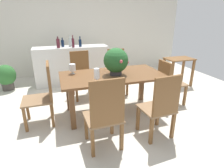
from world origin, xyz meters
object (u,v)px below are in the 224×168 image
Objects in this scene: flower_centerpiece at (116,61)px; wine_bottle_tall at (80,43)px; chair_near_right at (161,105)px; chair_far_left at (81,72)px; dining_table at (112,80)px; chair_foot_end at (168,81)px; chair_far_right at (117,69)px; crystal_vase_left at (97,74)px; wine_glass at (111,64)px; chair_near_left at (105,113)px; crystal_vase_center_near at (72,68)px; wine_bottle_dark at (73,43)px; potted_plant_floor at (6,76)px; chair_head_end at (44,92)px; wine_bottle_green at (63,43)px; wine_bottle_clear at (58,43)px; kitchen_counter at (72,65)px; wine_bottle_amber at (70,42)px; side_table at (179,65)px.

wine_bottle_tall is at bearing 100.36° from flower_centerpiece.
chair_near_right is 2.10m from chair_far_left.
dining_table is at bearing -71.14° from chair_far_left.
chair_far_right is (-0.77, 0.97, 0.04)m from chair_foot_end.
wine_glass is at bearing 56.66° from crystal_vase_left.
chair_far_right is at bearing -115.02° from chair_near_left.
chair_near_right reaches higher than crystal_vase_center_near.
chair_near_right reaches higher than crystal_vase_left.
dining_table is at bearing -81.10° from wine_bottle_tall.
chair_foot_end is 2.47m from wine_bottle_dark.
potted_plant_floor is at bearing 60.21° from chair_foot_end.
potted_plant_floor is (-1.70, 0.88, -0.20)m from chair_far_left.
chair_near_left reaches higher than chair_foot_end.
dining_table is 0.74m from crystal_vase_center_near.
wine_bottle_green is (0.45, 1.91, 0.51)m from chair_head_end.
wine_bottle_clear is 0.44× the size of potted_plant_floor.
chair_foot_end is 3.96× the size of wine_bottle_green.
flower_centerpiece is at bearing -34.21° from dining_table.
dining_table is at bearing -69.48° from wine_bottle_green.
flower_centerpiece is at bearing -73.40° from kitchen_counter.
dining_table is 1.06m from chair_near_left.
wine_bottle_green is at bearing 44.34° from chair_foot_end.
wine_bottle_amber is (-0.59, 1.59, 0.25)m from wine_glass.
wine_bottle_dark is 1.31× the size of wine_bottle_green.
wine_bottle_dark is 2.73m from side_table.
chair_near_right is 5.59× the size of crystal_vase_center_near.
chair_far_left is 1.39× the size of side_table.
chair_head_end reaches higher than chair_far_right.
wine_bottle_dark is 0.48× the size of potted_plant_floor.
chair_far_left is at bearing -86.04° from wine_bottle_dark.
chair_far_left is at bearing -83.66° from kitchen_counter.
chair_near_right is at bearing 140.98° from chair_foot_end.
dining_table is 8.01× the size of crystal_vase_left.
dining_table reaches higher than side_table.
wine_bottle_dark reaches higher than wine_bottle_tall.
kitchen_counter is 0.64m from wine_bottle_tall.
chair_far_left reaches higher than potted_plant_floor.
wine_bottle_amber reaches higher than wine_bottle_tall.
chair_far_left is at bearing 126.83° from wine_glass.
wine_bottle_green is 3.01m from side_table.
chair_head_end is 1.99m from kitchen_counter.
crystal_vase_center_near is 0.78× the size of wine_bottle_green.
side_table is (0.87, 0.87, 0.04)m from chair_foot_end.
chair_head_end reaches higher than chair_far_left.
wine_bottle_clear is (-0.41, 0.80, 0.55)m from chair_far_left.
chair_far_right is 1.61× the size of potted_plant_floor.
chair_far_right is 3.68× the size of wine_bottle_clear.
crystal_vase_left is at bearing -85.76° from kitchen_counter.
dining_table is at bearing -74.62° from kitchen_counter.
wine_bottle_dark is at bearing -158.51° from wine_bottle_tall.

